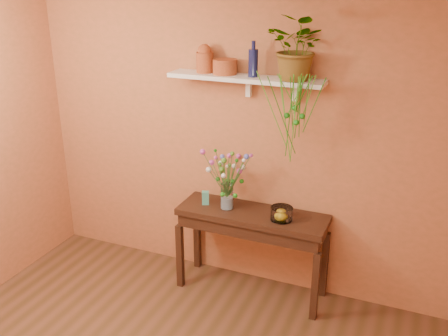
# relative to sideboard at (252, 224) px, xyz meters

# --- Properties ---
(room) EXTENTS (4.04, 4.04, 2.70)m
(room) POSITION_rel_sideboard_xyz_m (-0.17, -1.77, 0.67)
(room) COLOR brown
(room) RESTS_ON ground
(sideboard) EXTENTS (1.30, 0.42, 0.79)m
(sideboard) POSITION_rel_sideboard_xyz_m (0.00, 0.00, 0.00)
(sideboard) COLOR #321A10
(sideboard) RESTS_ON ground
(wall_shelf) EXTENTS (1.30, 0.24, 0.19)m
(wall_shelf) POSITION_rel_sideboard_xyz_m (-0.11, 0.10, 1.24)
(wall_shelf) COLOR white
(wall_shelf) RESTS_ON room
(terracotta_jug) EXTENTS (0.17, 0.17, 0.23)m
(terracotta_jug) POSITION_rel_sideboard_xyz_m (-0.49, 0.12, 1.37)
(terracotta_jug) COLOR #A7492E
(terracotta_jug) RESTS_ON wall_shelf
(terracotta_pot) EXTENTS (0.25, 0.25, 0.12)m
(terracotta_pot) POSITION_rel_sideboard_xyz_m (-0.31, 0.12, 1.32)
(terracotta_pot) COLOR #A7492E
(terracotta_pot) RESTS_ON wall_shelf
(blue_bottle) EXTENTS (0.09, 0.09, 0.28)m
(blue_bottle) POSITION_rel_sideboard_xyz_m (-0.06, 0.10, 1.38)
(blue_bottle) COLOR #121744
(blue_bottle) RESTS_ON wall_shelf
(spider_plant) EXTENTS (0.55, 0.51, 0.50)m
(spider_plant) POSITION_rel_sideboard_xyz_m (0.31, 0.09, 1.51)
(spider_plant) COLOR #1C6F14
(spider_plant) RESTS_ON wall_shelf
(plant_fronds) EXTENTS (0.55, 0.29, 0.73)m
(plant_fronds) POSITION_rel_sideboard_xyz_m (0.34, -0.07, 1.06)
(plant_fronds) COLOR #1C6F14
(plant_fronds) RESTS_ON wall_shelf
(glass_vase) EXTENTS (0.11, 0.11, 0.23)m
(glass_vase) POSITION_rel_sideboard_xyz_m (-0.23, -0.01, 0.21)
(glass_vase) COLOR white
(glass_vase) RESTS_ON sideboard
(bouquet) EXTENTS (0.43, 0.43, 0.45)m
(bouquet) POSITION_rel_sideboard_xyz_m (-0.23, -0.01, 0.49)
(bouquet) COLOR #386B28
(bouquet) RESTS_ON glass_vase
(glass_bowl) EXTENTS (0.19, 0.19, 0.11)m
(glass_bowl) POSITION_rel_sideboard_xyz_m (0.27, -0.04, 0.17)
(glass_bowl) COLOR white
(glass_bowl) RESTS_ON sideboard
(lemon) EXTENTS (0.08, 0.08, 0.08)m
(lemon) POSITION_rel_sideboard_xyz_m (0.27, -0.06, 0.16)
(lemon) COLOR yellow
(lemon) RESTS_ON glass_bowl
(carton) EXTENTS (0.07, 0.07, 0.12)m
(carton) POSITION_rel_sideboard_xyz_m (-0.44, -0.01, 0.18)
(carton) COLOR teal
(carton) RESTS_ON sideboard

